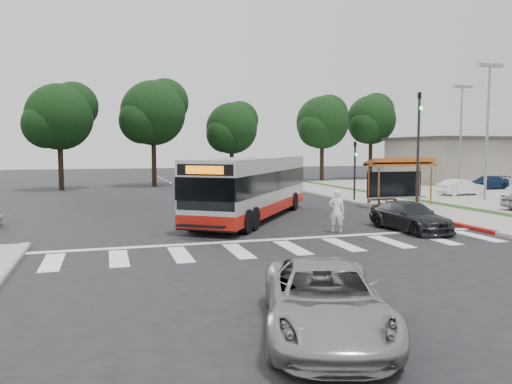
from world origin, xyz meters
name	(u,v)px	position (x,y,z in m)	size (l,w,h in m)	color
ground	(253,227)	(0.00, 0.00, 0.00)	(140.00, 140.00, 0.00)	black
sidewalk_east	(377,201)	(11.00, 8.00, 0.06)	(4.00, 40.00, 0.12)	gray
curb_east	(350,201)	(9.00, 8.00, 0.07)	(0.30, 40.00, 0.15)	#9E9991
curb_east_red	(450,223)	(9.00, -2.00, 0.08)	(0.32, 6.00, 0.15)	maroon
parking_lot	(500,194)	(23.00, 10.00, 0.05)	(18.00, 36.00, 0.10)	gray
commercial_building	(469,161)	(30.00, 22.00, 2.20)	(14.00, 10.00, 4.40)	gray
building_roof_cap	(470,139)	(30.00, 22.00, 4.55)	(14.60, 10.60, 0.30)	#383330
crosswalk_ladder	(292,248)	(0.00, -5.00, 0.01)	(18.00, 2.60, 0.01)	silver
bus_shelter	(399,168)	(10.80, 5.10, 2.35)	(4.20, 1.60, 2.86)	#A24F1B
traffic_signal_ne_tall	(418,142)	(9.60, 1.49, 3.88)	(0.18, 0.37, 6.50)	black
traffic_signal_ne_short	(355,164)	(9.60, 8.49, 2.48)	(0.18, 0.37, 4.00)	black
lot_light_front	(488,113)	(18.00, 6.00, 5.91)	(1.90, 0.35, 9.01)	gray
lot_light_mid	(461,122)	(24.00, 16.00, 5.91)	(1.90, 0.35, 9.01)	gray
tree_ne_a	(323,122)	(16.08, 28.06, 6.39)	(6.16, 5.74, 9.30)	black
tree_ne_b	(371,119)	(23.08, 30.06, 6.92)	(6.16, 5.74, 10.02)	black
tree_north_a	(154,112)	(-1.92, 26.07, 6.92)	(6.60, 6.15, 10.17)	black
tree_north_b	(232,128)	(6.07, 28.06, 5.66)	(5.72, 5.33, 8.43)	black
tree_north_c	(60,116)	(-9.92, 24.06, 6.29)	(6.16, 5.74, 9.30)	black
transit_bus	(253,188)	(0.77, 2.68, 1.54)	(2.59, 11.95, 3.09)	#B2B4B7
pedestrian	(337,211)	(2.94, -2.50, 0.92)	(0.67, 0.44, 1.83)	white
dark_sedan	(410,216)	(6.18, -2.99, 0.62)	(1.75, 4.31, 1.25)	black
silver_suv_south	(325,299)	(-2.39, -12.95, 0.67)	(2.23, 4.85, 1.35)	#959899
parked_car_1	(461,187)	(18.85, 9.38, 0.69)	(1.24, 3.56, 1.17)	silver
parked_car_3	(487,182)	(24.63, 13.30, 0.66)	(1.58, 3.88, 1.13)	#142648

